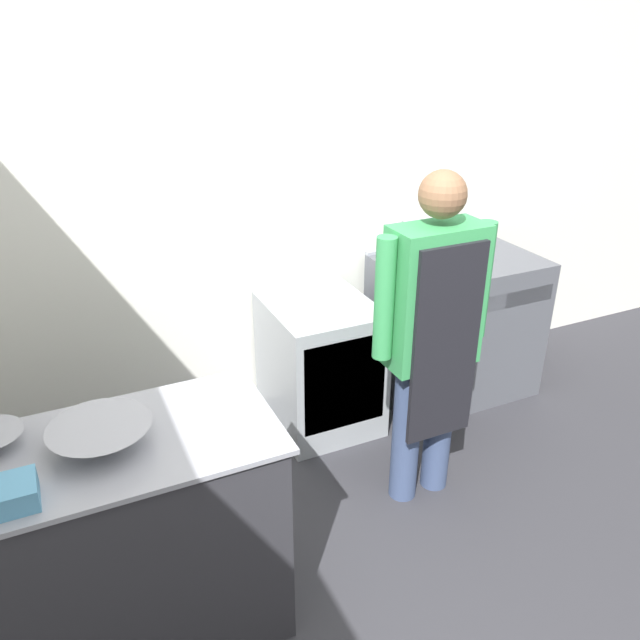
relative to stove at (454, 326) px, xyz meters
The scene contains 9 objects.
ground_plane 1.96m from the stove, 131.05° to the right, with size 14.00×14.00×0.00m, color #2D2D33.
wall_back 1.59m from the stove, 161.92° to the left, with size 8.00×0.05×2.70m.
prep_counter 2.54m from the stove, 156.15° to the right, with size 1.34×0.61×0.93m.
stove is the anchor object (origin of this frame).
fridge_unit 0.95m from the stove, behind, with size 0.59×0.67×0.79m.
person_cook 1.19m from the stove, 133.64° to the right, with size 0.61×0.24×1.69m.
mixing_bowl 2.53m from the stove, 155.59° to the right, with size 0.35×0.35×0.08m.
plastic_tub 2.86m from the stove, 154.47° to the right, with size 0.15×0.15×0.08m.
stock_pot 0.65m from the stove, 152.06° to the left, with size 0.26×0.26×0.25m.
Camera 1 is at (-1.07, -1.49, 2.24)m, focal length 35.00 mm.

